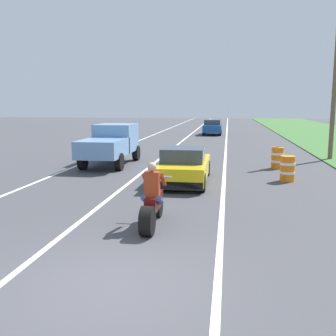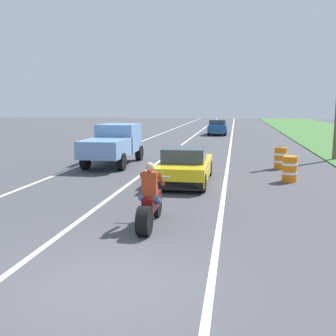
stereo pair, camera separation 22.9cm
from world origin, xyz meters
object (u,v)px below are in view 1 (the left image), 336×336
(sports_car_yellow, at_px, (184,166))
(distant_car_far_ahead, at_px, (212,127))
(pickup_truck_left_lane_light_blue, at_px, (111,143))
(construction_barrel_nearest, at_px, (287,169))
(construction_barrel_mid, at_px, (277,158))
(motorcycle_with_rider, at_px, (152,204))

(sports_car_yellow, relative_size, distant_car_far_ahead, 1.08)
(sports_car_yellow, bearing_deg, pickup_truck_left_lane_light_blue, 136.28)
(sports_car_yellow, xyz_separation_m, construction_barrel_nearest, (3.99, 0.85, -0.13))
(distant_car_far_ahead, bearing_deg, construction_barrel_mid, -79.29)
(pickup_truck_left_lane_light_blue, bearing_deg, construction_barrel_mid, 0.68)
(pickup_truck_left_lane_light_blue, relative_size, distant_car_far_ahead, 1.20)
(pickup_truck_left_lane_light_blue, distance_m, construction_barrel_nearest, 8.64)
(construction_barrel_nearest, distance_m, distant_car_far_ahead, 23.87)
(sports_car_yellow, xyz_separation_m, distant_car_far_ahead, (0.12, 24.40, 0.14))
(construction_barrel_mid, relative_size, distant_car_far_ahead, 0.25)
(motorcycle_with_rider, xyz_separation_m, distant_car_far_ahead, (0.24, 30.10, 0.18))
(construction_barrel_mid, xyz_separation_m, distant_car_far_ahead, (-3.86, 20.41, 0.27))
(motorcycle_with_rider, xyz_separation_m, pickup_truck_left_lane_light_blue, (-3.95, 9.60, 0.51))
(motorcycle_with_rider, relative_size, distant_car_far_ahead, 0.55)
(pickup_truck_left_lane_light_blue, distance_m, distant_car_far_ahead, 20.93)
(motorcycle_with_rider, distance_m, sports_car_yellow, 5.70)
(motorcycle_with_rider, height_order, construction_barrel_nearest, motorcycle_with_rider)
(motorcycle_with_rider, bearing_deg, construction_barrel_mid, 67.06)
(pickup_truck_left_lane_light_blue, bearing_deg, sports_car_yellow, -43.72)
(pickup_truck_left_lane_light_blue, bearing_deg, motorcycle_with_rider, -67.62)
(construction_barrel_nearest, distance_m, construction_barrel_mid, 3.14)
(sports_car_yellow, relative_size, construction_barrel_nearest, 4.30)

